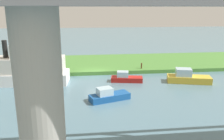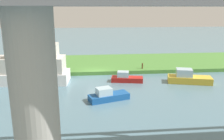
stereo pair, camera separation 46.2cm
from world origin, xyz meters
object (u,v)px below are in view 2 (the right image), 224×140
Objects in this scene: bridge_pylon at (35,102)px; person_on_bank at (62,64)px; motorboat_white at (28,67)px; pontoon_yellow at (108,96)px; motorboat_red at (126,78)px; skiff_small at (188,78)px; mooring_post at (142,66)px.

person_on_bank is (1.19, -22.00, -3.25)m from bridge_pylon.
pontoon_yellow is (-9.03, 6.63, -1.46)m from motorboat_white.
motorboat_white reaches higher than pontoon_yellow.
motorboat_white is at bearing -3.72° from motorboat_red.
pontoon_yellow is at bearing 64.85° from motorboat_red.
motorboat_red is at bearing -9.03° from skiff_small.
motorboat_red is (2.98, 4.26, -0.43)m from mooring_post.
bridge_pylon is 2.12× the size of pontoon_yellow.
person_on_bank is 9.83m from motorboat_red.
bridge_pylon is 0.86× the size of motorboat_white.
motorboat_white is 11.30m from pontoon_yellow.
mooring_post is 0.18× the size of pontoon_yellow.
motorboat_white is 2.47× the size of pontoon_yellow.
motorboat_red is at bearing 148.02° from person_on_bank.
bridge_pylon is 23.64m from mooring_post.
motorboat_red is at bearing 55.07° from mooring_post.
motorboat_red is (-8.32, 5.19, -0.75)m from person_on_bank.
bridge_pylon is 22.27m from person_on_bank.
motorboat_white is at bearing 51.96° from person_on_bank.
bridge_pylon is 6.41× the size of person_on_bank.
motorboat_white is 19.34m from skiff_small.
person_on_bank is 0.26× the size of skiff_small.
pontoon_yellow is at bearing 116.71° from person_on_bank.
bridge_pylon reaches higher than motorboat_white.
motorboat_red is (-7.12, -16.81, -4.00)m from bridge_pylon.
skiff_small is (-19.20, 1.94, -1.32)m from motorboat_white.
person_on_bank is 1.79× the size of mooring_post.
motorboat_red is at bearing 176.28° from motorboat_white.
person_on_bank is at bearing -31.98° from motorboat_red.
person_on_bank reaches higher than mooring_post.
motorboat_white reaches higher than mooring_post.
person_on_bank is 16.98m from skiff_small.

